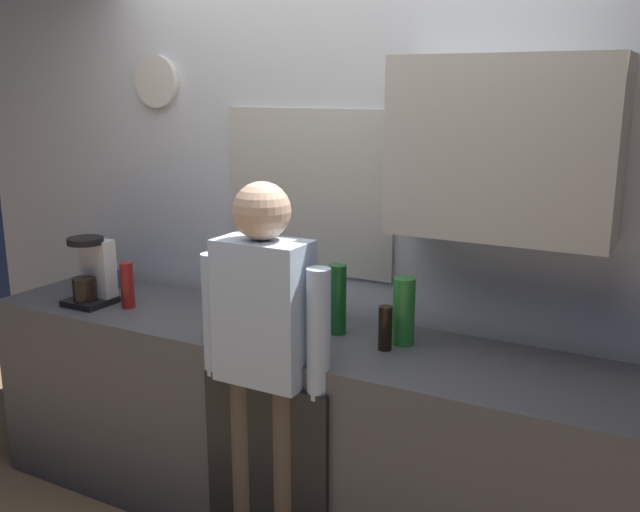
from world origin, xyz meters
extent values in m
cube|color=#4C4C51|center=(0.00, 0.30, 0.46)|extent=(3.15, 0.64, 0.91)
cube|color=black|center=(0.02, -0.03, 0.41)|extent=(0.56, 0.02, 0.82)
cube|color=silver|center=(0.00, 0.73, 1.30)|extent=(4.75, 0.10, 2.60)
cube|color=beige|center=(-0.18, 0.67, 1.46)|extent=(0.86, 0.02, 0.76)
cube|color=#8CA5C6|center=(-0.18, 0.67, 1.46)|extent=(0.80, 0.02, 0.70)
cube|color=#B7B2A8|center=(0.75, 0.52, 1.71)|extent=(0.84, 0.32, 0.68)
cylinder|color=silver|center=(-1.05, 0.66, 1.96)|extent=(0.26, 0.03, 0.26)
cube|color=black|center=(-1.11, 0.17, 0.93)|extent=(0.20, 0.20, 0.03)
cube|color=silver|center=(-1.11, 0.23, 1.08)|extent=(0.18, 0.08, 0.28)
cylinder|color=black|center=(-1.11, 0.14, 1.00)|extent=(0.11, 0.11, 0.11)
cylinder|color=black|center=(-1.11, 0.17, 1.23)|extent=(0.17, 0.17, 0.03)
cylinder|color=maroon|center=(-0.92, 0.22, 1.02)|extent=(0.06, 0.06, 0.22)
cylinder|color=#195923|center=(0.12, 0.38, 1.06)|extent=(0.07, 0.07, 0.30)
cylinder|color=olive|center=(-1.31, 0.32, 1.04)|extent=(0.06, 0.06, 0.25)
cylinder|color=black|center=(0.38, 0.30, 1.00)|extent=(0.06, 0.06, 0.18)
cylinder|color=#2D8C33|center=(0.42, 0.40, 1.05)|extent=(0.09, 0.09, 0.28)
cylinder|color=#3351B2|center=(-1.19, 0.49, 0.96)|extent=(0.08, 0.08, 0.10)
cylinder|color=white|center=(-0.23, 0.12, 0.95)|extent=(0.22, 0.22, 0.08)
cylinder|color=blue|center=(-0.27, 0.33, 0.99)|extent=(0.06, 0.06, 0.15)
cone|color=white|center=(-0.27, 0.33, 1.08)|extent=(0.02, 0.02, 0.03)
cylinder|color=brown|center=(-0.10, 0.00, 0.41)|extent=(0.12, 0.12, 0.82)
cylinder|color=brown|center=(0.10, 0.00, 0.41)|extent=(0.12, 0.12, 0.82)
cube|color=silver|center=(0.00, 0.00, 1.10)|extent=(0.36, 0.20, 0.56)
sphere|color=#D8AD8C|center=(0.00, 0.00, 1.49)|extent=(0.22, 0.22, 0.22)
cylinder|color=silver|center=(-0.24, 0.00, 1.05)|extent=(0.09, 0.09, 0.50)
cylinder|color=silver|center=(0.24, 0.00, 1.05)|extent=(0.09, 0.09, 0.50)
camera|label=1|loc=(1.42, -2.15, 1.94)|focal=39.56mm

